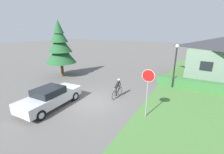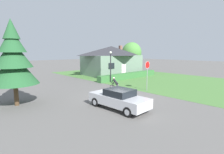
{
  "view_description": "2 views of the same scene",
  "coord_description": "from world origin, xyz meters",
  "px_view_note": "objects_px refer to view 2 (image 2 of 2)",
  "views": [
    {
      "loc": [
        6.51,
        -8.21,
        5.16
      ],
      "look_at": [
        0.75,
        1.75,
        1.63
      ],
      "focal_mm": 24.0,
      "sensor_mm": 36.0,
      "label": 1
    },
    {
      "loc": [
        -10.55,
        -10.56,
        4.06
      ],
      "look_at": [
        1.68,
        2.7,
        1.4
      ],
      "focal_mm": 28.0,
      "sensor_mm": 36.0,
      "label": 2
    }
  ],
  "objects_px": {
    "cyclist": "(115,85)",
    "deciduous_tree_right": "(132,53)",
    "cottage_house": "(111,60)",
    "stop_sign": "(147,70)",
    "sedan_left_lane": "(119,99)",
    "conifer_tall_near": "(13,59)",
    "street_lamp": "(111,63)"
  },
  "relations": [
    {
      "from": "cottage_house",
      "to": "cyclist",
      "type": "relative_size",
      "value": 6.01
    },
    {
      "from": "cottage_house",
      "to": "conifer_tall_near",
      "type": "height_order",
      "value": "conifer_tall_near"
    },
    {
      "from": "cottage_house",
      "to": "stop_sign",
      "type": "xyz_separation_m",
      "value": [
        -5.94,
        -11.96,
        -0.38
      ]
    },
    {
      "from": "street_lamp",
      "to": "conifer_tall_near",
      "type": "height_order",
      "value": "conifer_tall_near"
    },
    {
      "from": "sedan_left_lane",
      "to": "stop_sign",
      "type": "bearing_deg",
      "value": -74.22
    },
    {
      "from": "conifer_tall_near",
      "to": "deciduous_tree_right",
      "type": "height_order",
      "value": "conifer_tall_near"
    },
    {
      "from": "cyclist",
      "to": "street_lamp",
      "type": "distance_m",
      "value": 6.09
    },
    {
      "from": "cottage_house",
      "to": "stop_sign",
      "type": "distance_m",
      "value": 13.36
    },
    {
      "from": "cottage_house",
      "to": "conifer_tall_near",
      "type": "relative_size",
      "value": 1.59
    },
    {
      "from": "sedan_left_lane",
      "to": "stop_sign",
      "type": "xyz_separation_m",
      "value": [
        6.23,
        2.11,
        1.46
      ]
    },
    {
      "from": "stop_sign",
      "to": "conifer_tall_near",
      "type": "distance_m",
      "value": 12.0
    },
    {
      "from": "conifer_tall_near",
      "to": "deciduous_tree_right",
      "type": "relative_size",
      "value": 1.09
    },
    {
      "from": "conifer_tall_near",
      "to": "cyclist",
      "type": "bearing_deg",
      "value": -13.17
    },
    {
      "from": "conifer_tall_near",
      "to": "deciduous_tree_right",
      "type": "distance_m",
      "value": 25.5
    },
    {
      "from": "cyclist",
      "to": "deciduous_tree_right",
      "type": "bearing_deg",
      "value": -52.68
    },
    {
      "from": "sedan_left_lane",
      "to": "conifer_tall_near",
      "type": "xyz_separation_m",
      "value": [
        -5.13,
        5.75,
        2.75
      ]
    },
    {
      "from": "conifer_tall_near",
      "to": "street_lamp",
      "type": "bearing_deg",
      "value": 12.35
    },
    {
      "from": "cyclist",
      "to": "deciduous_tree_right",
      "type": "relative_size",
      "value": 0.29
    },
    {
      "from": "cyclist",
      "to": "deciduous_tree_right",
      "type": "distance_m",
      "value": 19.24
    },
    {
      "from": "sedan_left_lane",
      "to": "cyclist",
      "type": "distance_m",
      "value": 5.02
    },
    {
      "from": "street_lamp",
      "to": "cottage_house",
      "type": "bearing_deg",
      "value": 46.88
    },
    {
      "from": "deciduous_tree_right",
      "to": "street_lamp",
      "type": "bearing_deg",
      "value": -150.62
    },
    {
      "from": "street_lamp",
      "to": "deciduous_tree_right",
      "type": "distance_m",
      "value": 13.59
    },
    {
      "from": "stop_sign",
      "to": "street_lamp",
      "type": "distance_m",
      "value": 6.3
    },
    {
      "from": "street_lamp",
      "to": "deciduous_tree_right",
      "type": "xyz_separation_m",
      "value": [
        11.79,
        6.64,
        1.19
      ]
    },
    {
      "from": "stop_sign",
      "to": "cottage_house",
      "type": "bearing_deg",
      "value": -117.57
    },
    {
      "from": "cottage_house",
      "to": "sedan_left_lane",
      "type": "height_order",
      "value": "cottage_house"
    },
    {
      "from": "stop_sign",
      "to": "deciduous_tree_right",
      "type": "bearing_deg",
      "value": -135.02
    },
    {
      "from": "sedan_left_lane",
      "to": "stop_sign",
      "type": "distance_m",
      "value": 6.74
    },
    {
      "from": "cyclist",
      "to": "deciduous_tree_right",
      "type": "xyz_separation_m",
      "value": [
        15.32,
        11.23,
        3.07
      ]
    },
    {
      "from": "street_lamp",
      "to": "conifer_tall_near",
      "type": "xyz_separation_m",
      "value": [
        -11.96,
        -2.62,
        0.86
      ]
    },
    {
      "from": "stop_sign",
      "to": "conifer_tall_near",
      "type": "height_order",
      "value": "conifer_tall_near"
    }
  ]
}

